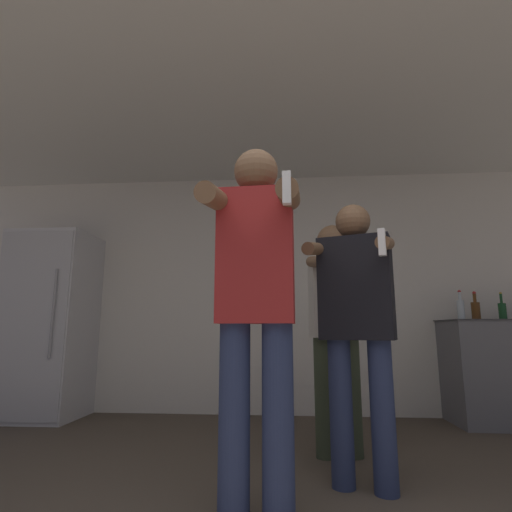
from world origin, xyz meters
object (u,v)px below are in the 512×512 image
object	(u,v)px
person_spectator_back	(336,319)
bottle_tall_gin	(476,309)
bottle_dark_rum	(461,308)
person_man_side	(357,316)
refrigerator	(50,323)
bottle_brown_liquor	(502,310)
person_woman_foreground	(256,299)

from	to	relation	value
person_spectator_back	bottle_tall_gin	bearing A→B (deg)	34.59
bottle_dark_rum	person_man_side	size ratio (longest dim) A/B	0.17
refrigerator	person_man_side	xyz separation A→B (m)	(2.83, -1.58, 0.01)
refrigerator	bottle_dark_rum	distance (m)	4.06
bottle_dark_rum	person_spectator_back	distance (m)	1.63
bottle_dark_rum	person_man_side	world-z (taller)	person_man_side
bottle_brown_liquor	person_man_side	size ratio (longest dim) A/B	0.16
bottle_dark_rum	bottle_brown_liquor	distance (m)	0.38
bottle_tall_gin	bottle_brown_liquor	world-z (taller)	bottle_tall_gin
bottle_dark_rum	bottle_brown_liquor	size ratio (longest dim) A/B	1.09
bottle_dark_rum	person_spectator_back	size ratio (longest dim) A/B	0.17
bottle_brown_liquor	person_man_side	xyz separation A→B (m)	(-1.61, -1.56, -0.11)
bottle_dark_rum	bottle_tall_gin	size ratio (longest dim) A/B	1.05
bottle_tall_gin	person_man_side	world-z (taller)	person_man_side
bottle_tall_gin	bottle_dark_rum	bearing A→B (deg)	180.00
bottle_brown_liquor	person_woman_foreground	world-z (taller)	person_woman_foreground
refrigerator	person_man_side	size ratio (longest dim) A/B	1.15
bottle_tall_gin	bottle_brown_liquor	size ratio (longest dim) A/B	1.03
refrigerator	bottle_brown_liquor	distance (m)	4.44
refrigerator	bottle_brown_liquor	bearing A→B (deg)	-0.29
person_man_side	bottle_brown_liquor	bearing A→B (deg)	44.04
refrigerator	bottle_tall_gin	distance (m)	4.20
person_woman_foreground	person_spectator_back	size ratio (longest dim) A/B	1.09
bottle_brown_liquor	person_spectator_back	xyz separation A→B (m)	(-1.67, -0.98, -0.11)
bottle_brown_liquor	person_woman_foreground	size ratio (longest dim) A/B	0.14
bottle_brown_liquor	person_spectator_back	size ratio (longest dim) A/B	0.16
bottle_brown_liquor	refrigerator	bearing A→B (deg)	179.71
person_man_side	person_spectator_back	bearing A→B (deg)	95.50
bottle_tall_gin	person_spectator_back	bearing A→B (deg)	-145.41
refrigerator	bottle_tall_gin	bearing A→B (deg)	-0.31
person_woman_foreground	refrigerator	bearing A→B (deg)	138.32
refrigerator	person_spectator_back	distance (m)	2.95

